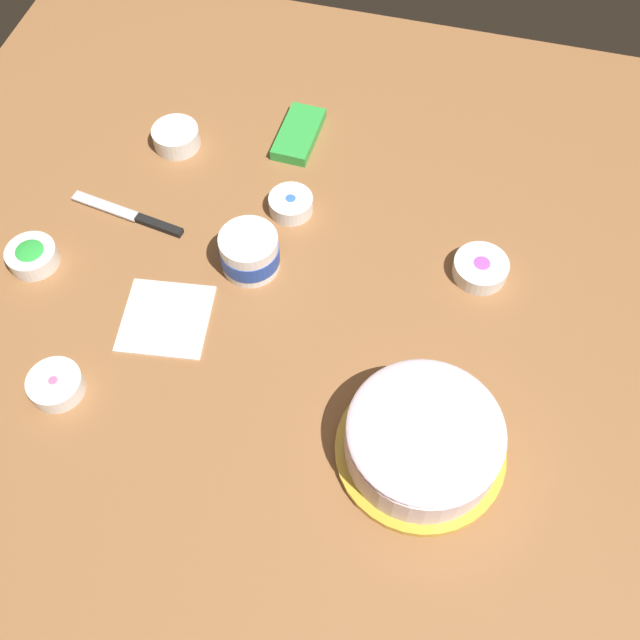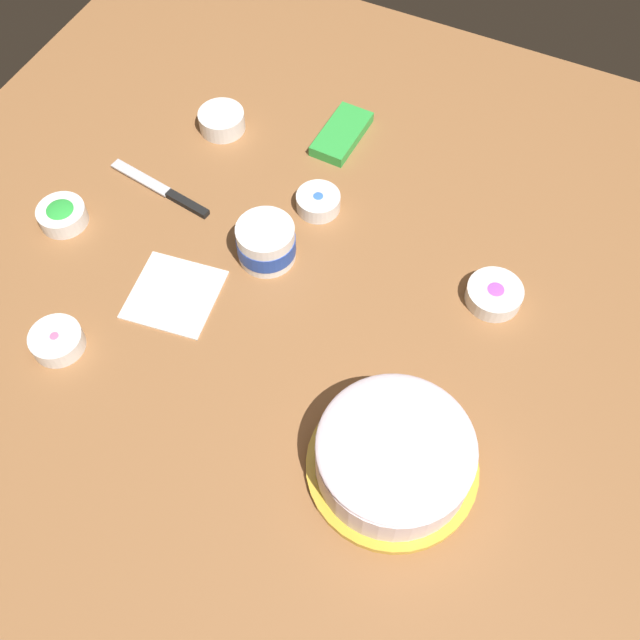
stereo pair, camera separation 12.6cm
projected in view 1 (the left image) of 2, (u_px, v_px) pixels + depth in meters
ground_plane at (274, 274)px, 1.36m from camera, size 1.54×1.54×0.00m
frosted_cake at (423, 440)px, 1.13m from camera, size 0.27×0.27×0.10m
frosting_tub at (249, 251)px, 1.33m from camera, size 0.11×0.11×0.08m
spreading_knife at (137, 217)px, 1.42m from camera, size 0.06×0.24×0.01m
sprinkle_bowl_pink at (56, 384)px, 1.22m from camera, size 0.09×0.09×0.03m
sprinkle_bowl_orange at (176, 137)px, 1.51m from camera, size 0.09×0.09×0.04m
sprinkle_bowl_rainbow at (481, 268)px, 1.34m from camera, size 0.10×0.10×0.03m
sprinkle_bowl_green at (32, 255)px, 1.35m from camera, size 0.09×0.09×0.04m
sprinkle_bowl_blue at (291, 204)px, 1.42m from camera, size 0.08×0.08×0.03m
candy_box_lower at (299, 134)px, 1.53m from camera, size 0.15×0.08×0.02m
paper_napkin at (166, 318)px, 1.30m from camera, size 0.17×0.17×0.01m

